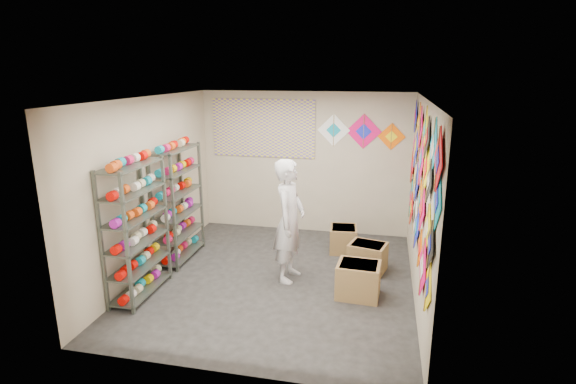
% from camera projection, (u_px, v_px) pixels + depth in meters
% --- Properties ---
extents(ground, '(4.50, 4.50, 0.00)m').
position_uv_depth(ground, '(277.00, 279.00, 6.83)').
color(ground, black).
extents(room_walls, '(4.50, 4.50, 4.50)m').
position_uv_depth(room_walls, '(277.00, 174.00, 6.40)').
color(room_walls, tan).
rests_on(room_walls, ground).
extents(shelf_rack_front, '(0.40, 1.10, 1.90)m').
position_uv_depth(shelf_rack_front, '(136.00, 231.00, 6.14)').
color(shelf_rack_front, '#4C5147').
rests_on(shelf_rack_front, ground).
extents(shelf_rack_back, '(0.40, 1.10, 1.90)m').
position_uv_depth(shelf_rack_back, '(178.00, 204.00, 7.37)').
color(shelf_rack_back, '#4C5147').
rests_on(shelf_rack_back, ground).
extents(string_spools, '(0.12, 2.36, 0.12)m').
position_uv_depth(string_spools, '(159.00, 210.00, 6.73)').
color(string_spools, '#E81754').
rests_on(string_spools, ground).
extents(kite_wall_display, '(0.05, 4.33, 2.08)m').
position_uv_depth(kite_wall_display, '(420.00, 179.00, 6.05)').
color(kite_wall_display, yellow).
rests_on(kite_wall_display, room_walls).
extents(back_wall_kites, '(1.60, 0.02, 0.65)m').
position_uv_depth(back_wall_kites, '(359.00, 132.00, 8.22)').
color(back_wall_kites, white).
rests_on(back_wall_kites, room_walls).
extents(poster, '(2.00, 0.01, 1.10)m').
position_uv_depth(poster, '(263.00, 128.00, 8.57)').
color(poster, '#634AA1').
rests_on(poster, room_walls).
extents(shopkeeper, '(0.77, 0.59, 1.85)m').
position_uv_depth(shopkeeper, '(290.00, 221.00, 6.63)').
color(shopkeeper, beige).
rests_on(shopkeeper, ground).
extents(carton_a, '(0.61, 0.52, 0.49)m').
position_uv_depth(carton_a, '(358.00, 280.00, 6.26)').
color(carton_a, brown).
rests_on(carton_a, ground).
extents(carton_b, '(0.64, 0.57, 0.45)m').
position_uv_depth(carton_b, '(367.00, 257.00, 7.07)').
color(carton_b, brown).
rests_on(carton_b, ground).
extents(carton_c, '(0.51, 0.55, 0.44)m').
position_uv_depth(carton_c, '(343.00, 239.00, 7.84)').
color(carton_c, brown).
rests_on(carton_c, ground).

